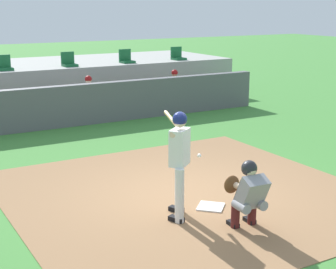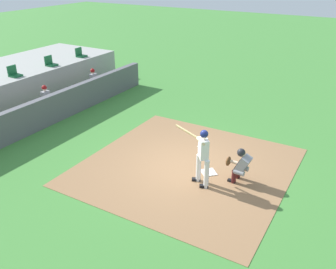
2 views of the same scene
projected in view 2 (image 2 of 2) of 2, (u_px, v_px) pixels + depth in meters
name	position (u px, v px, depth m)	size (l,w,h in m)	color
ground_plane	(186.00, 166.00, 11.95)	(80.00, 80.00, 0.00)	#428438
dirt_infield	(186.00, 166.00, 11.95)	(6.40, 6.40, 0.01)	#936B47
home_plate	(209.00, 172.00, 11.58)	(0.44, 0.44, 0.02)	white
batter_at_plate	(202.00, 154.00, 10.57)	(0.64, 1.39, 1.80)	silver
catcher_crouched	(240.00, 164.00, 10.88)	(0.50, 1.75, 1.13)	gray
dugout_wall	(44.00, 112.00, 14.65)	(13.00, 0.30, 1.20)	#59595E
dugout_bench	(28.00, 116.00, 15.26)	(11.80, 0.44, 0.45)	olive
dugout_player_1	(48.00, 99.00, 15.80)	(0.49, 0.70, 1.30)	#939399
dugout_player_2	(95.00, 81.00, 18.24)	(0.49, 0.70, 1.30)	#939399
stadium_seat_3	(14.00, 73.00, 16.40)	(0.46, 0.46, 0.48)	#196033
stadium_seat_4	(50.00, 63.00, 18.09)	(0.46, 0.46, 0.48)	#196033
stadium_seat_5	(80.00, 54.00, 19.78)	(0.46, 0.46, 0.48)	#196033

